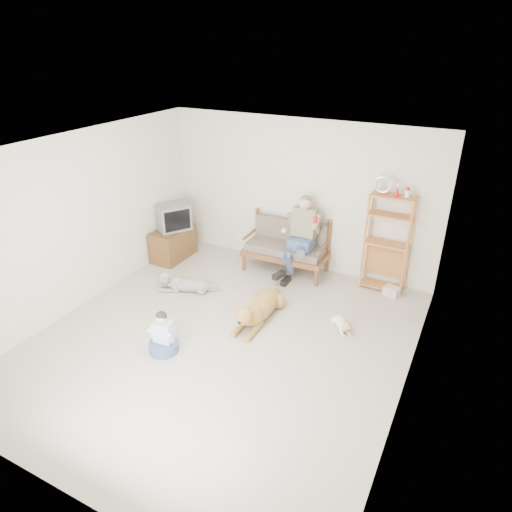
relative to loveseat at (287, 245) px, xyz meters
The scene contains 17 objects.
floor 2.49m from the loveseat, 88.37° to the right, with size 5.50×5.50×0.00m, color #BAB2A4.
ceiling 3.30m from the loveseat, 88.37° to the right, with size 5.50×5.50×0.00m, color white.
wall_back 0.92m from the loveseat, 77.40° to the left, with size 5.00×5.00×0.00m, color beige.
wall_front 5.26m from the loveseat, 89.23° to the right, with size 5.00×5.00×0.00m, color beige.
wall_left 3.55m from the loveseat, 134.90° to the right, with size 5.50×5.50×0.00m, color beige.
wall_right 3.65m from the loveseat, 43.50° to the right, with size 5.50×5.50×0.00m, color beige.
loveseat is the anchor object (origin of this frame).
man 0.42m from the loveseat, 37.90° to the right, with size 0.56×0.81×1.30m.
etagere 1.77m from the loveseat, ahead, with size 0.74×0.32×1.96m.
book_stack 1.99m from the loveseat, ahead, with size 0.25×0.18×0.16m, color silver.
tv_stand 2.24m from the loveseat, 165.55° to the right, with size 0.51×0.90×0.60m.
crt_tv 2.22m from the loveseat, 166.19° to the right, with size 0.70×0.74×0.48m.
wall_outlet 1.23m from the loveseat, 165.91° to the left, with size 0.12×0.02×0.08m, color white.
golden_retriever 1.78m from the loveseat, 80.47° to the right, with size 0.39×1.55×0.47m.
shaggy_dog 1.99m from the loveseat, 128.83° to the right, with size 1.03×0.53×0.33m.
terrier 2.10m from the loveseat, 42.48° to the right, with size 0.41×0.47×0.22m.
child 3.06m from the loveseat, 99.62° to the right, with size 0.40×0.40×0.64m.
Camera 1 is at (2.88, -4.51, 3.94)m, focal length 32.00 mm.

